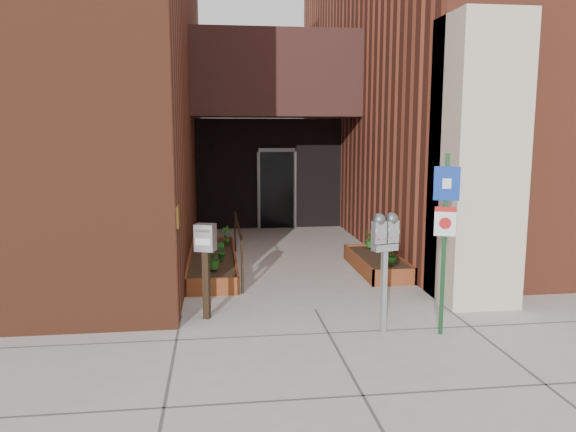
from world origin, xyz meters
name	(u,v)px	position (x,y,z in m)	size (l,w,h in m)	color
ground	(315,310)	(0.00, 0.00, 0.00)	(80.00, 80.00, 0.00)	#9E9991
architecture	(263,40)	(-0.18, 6.89, 4.98)	(20.00, 14.60, 10.00)	brown
planter_left	(213,263)	(-1.55, 2.70, 0.13)	(0.90, 3.60, 0.30)	brown
planter_right	(377,264)	(1.60, 2.20, 0.13)	(0.80, 2.20, 0.30)	brown
handrail	(238,232)	(-1.05, 2.65, 0.75)	(0.04, 3.34, 0.90)	black
parking_meter	(385,241)	(0.72, -1.08, 1.26)	(0.38, 0.22, 1.63)	#A1A1A3
sign_post	(445,225)	(1.48, -1.21, 1.47)	(0.31, 0.13, 2.40)	#123319
payment_dropbox	(206,251)	(-1.62, -0.18, 1.00)	(0.32, 0.28, 1.38)	black
shrub_left_a	(214,258)	(-1.51, 1.53, 0.49)	(0.34, 0.34, 0.38)	#25601B
shrub_left_b	(221,251)	(-1.39, 2.23, 0.46)	(0.18, 0.18, 0.32)	#195A1D
shrub_left_c	(205,239)	(-1.69, 3.31, 0.49)	(0.21, 0.21, 0.38)	#20611B
shrub_left_d	(226,235)	(-1.27, 3.62, 0.50)	(0.21, 0.21, 0.40)	#26601B
shrub_right_a	(392,255)	(1.67, 1.48, 0.47)	(0.19, 0.19, 0.34)	#1F5418
shrub_right_b	(379,240)	(1.85, 2.96, 0.46)	(0.17, 0.17, 0.31)	#1F5317
shrub_right_c	(370,239)	(1.67, 2.95, 0.47)	(0.31, 0.31, 0.34)	#215D1A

